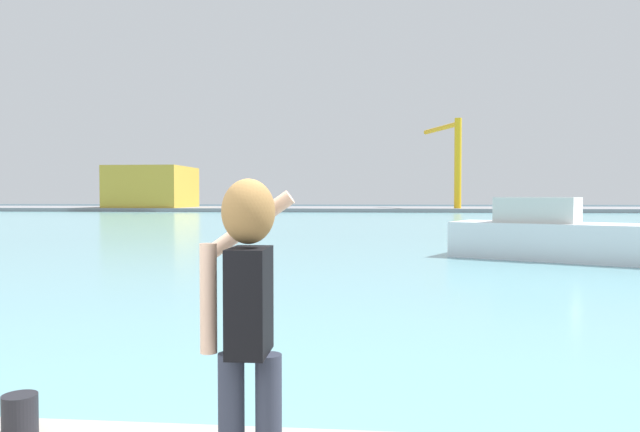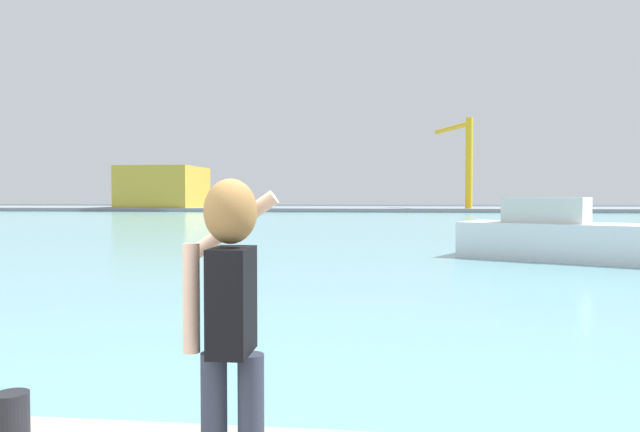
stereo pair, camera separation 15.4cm
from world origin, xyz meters
name	(u,v)px [view 1 (the left image)]	position (x,y,z in m)	size (l,w,h in m)	color
ground_plane	(359,223)	(0.00, 50.00, 0.00)	(220.00, 220.00, 0.00)	#334751
harbor_water	(359,222)	(0.00, 52.00, 0.01)	(140.00, 100.00, 0.02)	#6BA8B2
far_shore_dock	(368,209)	(0.00, 92.00, 0.27)	(140.00, 20.00, 0.55)	gray
person_photographer	(248,307)	(1.03, 0.89, 1.71)	(0.52, 0.55, 1.74)	#2D3342
harbor_bollard	(20,418)	(-0.68, 1.58, 0.81)	(0.23, 0.23, 0.32)	black
boat_moored	(562,237)	(8.23, 20.06, 0.85)	(8.16, 5.80, 2.23)	white
warehouse_left	(152,187)	(-33.32, 88.63, 3.70)	(11.23, 12.25, 6.30)	gold
port_crane	(452,152)	(12.31, 86.73, 8.67)	(4.51, 11.74, 12.78)	yellow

